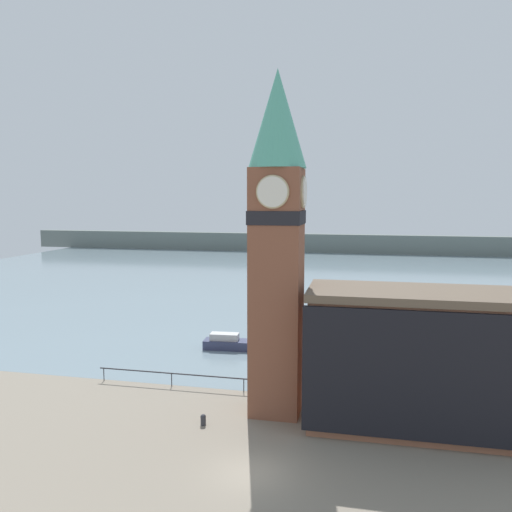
{
  "coord_description": "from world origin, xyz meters",
  "views": [
    {
      "loc": [
        5.56,
        -24.59,
        14.64
      ],
      "look_at": [
        -0.96,
        6.03,
        11.01
      ],
      "focal_mm": 35.0,
      "sensor_mm": 36.0,
      "label": 1
    }
  ],
  "objects_px": {
    "mooring_bollard_near": "(203,419)",
    "clock_tower": "(277,235)",
    "pier_building": "(421,360)",
    "boat_near": "(234,343)"
  },
  "relations": [
    {
      "from": "clock_tower",
      "to": "mooring_bollard_near",
      "type": "bearing_deg",
      "value": -143.72
    },
    {
      "from": "boat_near",
      "to": "mooring_bollard_near",
      "type": "xyz_separation_m",
      "value": [
        2.19,
        -16.31,
        -0.19
      ]
    },
    {
      "from": "pier_building",
      "to": "boat_near",
      "type": "distance_m",
      "value": 21.34
    },
    {
      "from": "mooring_bollard_near",
      "to": "pier_building",
      "type": "bearing_deg",
      "value": 10.54
    },
    {
      "from": "pier_building",
      "to": "mooring_bollard_near",
      "type": "distance_m",
      "value": 14.48
    },
    {
      "from": "clock_tower",
      "to": "mooring_bollard_near",
      "type": "height_order",
      "value": "clock_tower"
    },
    {
      "from": "mooring_bollard_near",
      "to": "clock_tower",
      "type": "bearing_deg",
      "value": 36.28
    },
    {
      "from": "mooring_bollard_near",
      "to": "boat_near",
      "type": "bearing_deg",
      "value": 97.64
    },
    {
      "from": "boat_near",
      "to": "mooring_bollard_near",
      "type": "bearing_deg",
      "value": -86.05
    },
    {
      "from": "pier_building",
      "to": "boat_near",
      "type": "bearing_deg",
      "value": 139.01
    }
  ]
}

